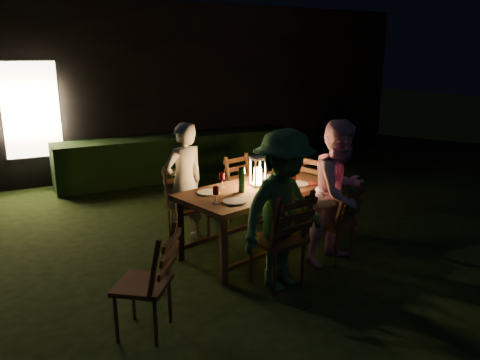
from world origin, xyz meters
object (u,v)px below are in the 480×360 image
person_opp_right (339,193)px  side_table (297,164)px  person_opp_left (283,211)px  bottle_bucket_b (299,149)px  chair_near_right (333,236)px  ice_bucket (297,153)px  chair_end (322,203)px  person_house_side (184,183)px  chair_far_right (247,202)px  chair_near_left (279,255)px  chair_far_left (188,218)px  bottle_table (242,180)px  chair_spare (146,301)px  dining_table (258,194)px  lantern (258,173)px  bottle_bucket_a (296,150)px

person_opp_right → side_table: size_ratio=2.36×
person_opp_left → bottle_bucket_b: person_opp_left is taller
chair_near_right → side_table: chair_near_right is taller
ice_bucket → person_opp_right: bearing=-112.1°
person_opp_right → ice_bucket: bearing=53.0°
chair_end → person_house_side: person_house_side is taller
chair_far_right → chair_near_right: bearing=85.2°
chair_near_left → chair_far_left: (-0.39, 1.49, -0.02)m
chair_far_right → person_house_side: (-0.98, -0.21, 0.46)m
chair_near_left → bottle_table: chair_near_left is taller
person_house_side → side_table: (2.13, 0.71, -0.15)m
chair_far_left → chair_spare: size_ratio=1.01×
person_house_side → dining_table: bearing=118.8°
dining_table → chair_end: bearing=0.0°
person_house_side → ice_bucket: bearing=-176.6°
person_opp_left → bottle_bucket_b: 2.92m
chair_spare → person_house_side: size_ratio=0.65×
chair_near_right → bottle_table: (-0.88, 0.56, 0.62)m
chair_near_right → chair_far_right: chair_far_right is taller
bottle_bucket_b → bottle_table: bearing=-140.0°
person_opp_right → person_opp_left: person_opp_right is taller
person_house_side → lantern: person_house_side is taller
chair_spare → bottle_table: bearing=-17.5°
bottle_bucket_b → chair_end: bearing=-107.4°
chair_far_right → ice_bucket: chair_far_right is taller
side_table → bottle_bucket_a: (-0.05, -0.04, 0.24)m
person_house_side → person_opp_left: bearing=90.0°
chair_near_left → bottle_table: (-0.00, 0.80, 0.59)m
dining_table → bottle_bucket_a: 1.97m
person_opp_right → side_table: 2.23m
chair_far_right → chair_end: 1.03m
chair_spare → person_house_side: person_house_side is taller
side_table → ice_bucket: 0.19m
person_house_side → person_opp_left: 1.64m
chair_near_left → bottle_bucket_b: bearing=42.3°
chair_far_left → person_opp_right: (1.28, -1.30, 0.51)m
chair_near_left → ice_bucket: (1.72, 2.24, 0.47)m
bottle_bucket_a → bottle_table: bearing=-140.0°
chair_near_left → person_opp_right: bearing=2.0°
person_opp_right → ice_bucket: (0.84, 2.06, -0.01)m
chair_end → bottle_bucket_b: (0.35, 1.11, 0.52)m
person_house_side → lantern: size_ratio=4.26×
person_opp_right → chair_near_right: bearing=87.5°
person_house_side → person_opp_right: bearing=118.8°
side_table → ice_bucket: ice_bucket is taller
chair_near_left → side_table: 2.84m
dining_table → person_opp_right: person_opp_right is taller
chair_far_left → chair_end: bearing=162.1°
person_house_side → bottle_table: size_ratio=5.32×
side_table → chair_near_left: bearing=-127.5°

